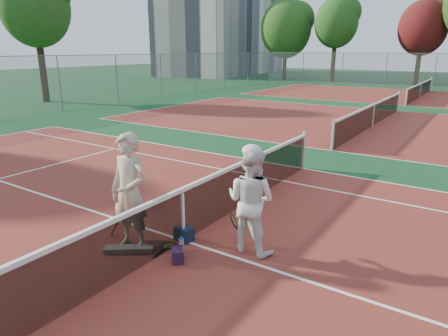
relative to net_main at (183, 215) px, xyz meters
The scene contains 23 objects.
ground 0.51m from the net_main, ahead, with size 130.00×130.00×0.00m, color #103C1E.
court_main 0.51m from the net_main, ahead, with size 23.77×10.97×0.01m, color maroon.
court_far_a 13.51m from the net_main, 90.00° to the left, with size 23.77×10.97×0.01m, color maroon.
court_far_b 27.00m from the net_main, 90.00° to the left, with size 23.77×10.97×0.01m, color maroon.
net_main is the anchor object (origin of this frame).
net_far_a 13.50m from the net_main, 90.00° to the left, with size 0.10×10.98×1.02m, color black, non-canonical shape.
net_far_b 27.00m from the net_main, 90.00° to the left, with size 0.10×10.98×1.02m, color black, non-canonical shape.
fence_back 34.01m from the net_main, 90.00° to the left, with size 32.00×0.06×3.00m, color slate, non-canonical shape.
fence_left 17.39m from the net_main, 157.13° to the left, with size 54.50×0.06×3.00m, color slate, non-canonical shape.
apartment_block 52.62m from the net_main, 122.47° to the left, with size 10.00×22.00×15.00m, color beige.
player_a 1.02m from the net_main, 131.74° to the right, with size 0.74×0.49×2.04m, color #B5AA8D.
player_b 1.29m from the net_main, 17.86° to the left, with size 0.88×0.69×1.81m, color silver.
racket_red 1.19m from the net_main, 153.34° to the right, with size 0.32×0.27×0.54m, color maroon, non-canonical shape.
racket_black_held 0.93m from the net_main, 29.03° to the left, with size 0.26×0.27×0.57m, color black, non-canonical shape.
racket_spare 0.59m from the net_main, 107.02° to the right, with size 0.60×0.27×0.03m, color black, non-canonical shape.
sports_bag_navy 0.38m from the net_main, 106.44° to the left, with size 0.32×0.22×0.26m, color black.
sports_bag_purple 0.82m from the net_main, 58.45° to the right, with size 0.27×0.19×0.22m, color black.
net_cover_canvas 1.08m from the net_main, 123.06° to the right, with size 0.83×0.19×0.09m, color slate.
water_bottle 0.64m from the net_main, 54.22° to the right, with size 0.09×0.09×0.30m, color silver.
tree_back_0 40.53m from the net_main, 112.68° to the left, with size 5.49×5.49×8.64m.
tree_back_1 38.63m from the net_main, 105.02° to the left, with size 4.35×4.35×8.39m.
tree_back_maroon 38.34m from the net_main, 92.99° to the left, with size 4.39×4.39×7.77m.
tree_left_1 23.38m from the net_main, 152.31° to the left, with size 4.26×4.26×8.29m.
Camera 1 is at (4.22, -5.06, 3.34)m, focal length 32.00 mm.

